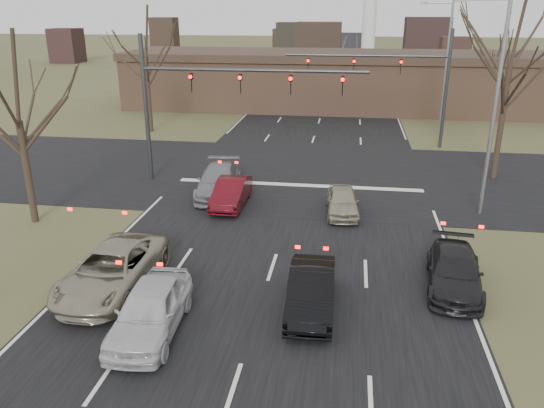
{
  "coord_description": "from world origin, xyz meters",
  "views": [
    {
      "loc": [
        2.63,
        -14.8,
        9.24
      ],
      "look_at": [
        -0.23,
        4.52,
        2.0
      ],
      "focal_mm": 35.0,
      "sensor_mm": 36.0,
      "label": 1
    }
  ],
  "objects": [
    {
      "name": "ground",
      "position": [
        0.0,
        0.0,
        0.0
      ],
      "size": [
        360.0,
        360.0,
        0.0
      ],
      "primitive_type": "plane",
      "color": "#434B28",
      "rests_on": "ground"
    },
    {
      "name": "road_main",
      "position": [
        0.0,
        60.0,
        0.01
      ],
      "size": [
        14.0,
        300.0,
        0.02
      ],
      "primitive_type": "cube",
      "color": "black",
      "rests_on": "ground"
    },
    {
      "name": "road_cross",
      "position": [
        0.0,
        15.0,
        0.01
      ],
      "size": [
        200.0,
        14.0,
        0.02
      ],
      "primitive_type": "cube",
      "color": "black",
      "rests_on": "ground"
    },
    {
      "name": "building",
      "position": [
        2.0,
        38.0,
        2.67
      ],
      "size": [
        42.4,
        10.4,
        5.3
      ],
      "color": "brown",
      "rests_on": "ground"
    },
    {
      "name": "mast_arm_near",
      "position": [
        -5.23,
        13.0,
        5.07
      ],
      "size": [
        12.12,
        0.24,
        8.0
      ],
      "color": "#383A3D",
      "rests_on": "ground"
    },
    {
      "name": "mast_arm_far",
      "position": [
        6.18,
        23.0,
        5.02
      ],
      "size": [
        11.12,
        0.24,
        8.0
      ],
      "color": "#383A3D",
      "rests_on": "ground"
    },
    {
      "name": "streetlight_right_near",
      "position": [
        8.82,
        10.0,
        5.59
      ],
      "size": [
        2.34,
        0.25,
        10.0
      ],
      "color": "gray",
      "rests_on": "ground"
    },
    {
      "name": "streetlight_right_far",
      "position": [
        9.32,
        27.0,
        5.59
      ],
      "size": [
        2.34,
        0.25,
        10.0
      ],
      "color": "gray",
      "rests_on": "ground"
    },
    {
      "name": "tree_right_near",
      "position": [
        11.0,
        16.0,
        8.9
      ],
      "size": [
        6.9,
        6.9,
        11.5
      ],
      "color": "black",
      "rests_on": "ground"
    },
    {
      "name": "tree_left_near",
      "position": [
        -11.5,
        6.0,
        6.57
      ],
      "size": [
        5.1,
        5.1,
        8.5
      ],
      "color": "black",
      "rests_on": "ground"
    },
    {
      "name": "tree_left_far",
      "position": [
        -13.0,
        25.0,
        7.34
      ],
      "size": [
        5.7,
        5.7,
        9.5
      ],
      "color": "black",
      "rests_on": "ground"
    },
    {
      "name": "tree_right_far",
      "position": [
        15.0,
        35.0,
        6.96
      ],
      "size": [
        5.4,
        5.4,
        9.0
      ],
      "color": "black",
      "rests_on": "ground"
    },
    {
      "name": "car_silver_suv",
      "position": [
        -5.24,
        0.58,
        0.75
      ],
      "size": [
        2.6,
        5.44,
        1.5
      ],
      "primitive_type": "imported",
      "rotation": [
        0.0,
        0.0,
        -0.02
      ],
      "color": "#9C957E",
      "rests_on": "ground"
    },
    {
      "name": "car_white_sedan",
      "position": [
        -3.0,
        -1.71,
        0.75
      ],
      "size": [
        1.99,
        4.51,
        1.51
      ],
      "primitive_type": "imported",
      "rotation": [
        0.0,
        0.0,
        0.05
      ],
      "color": "silver",
      "rests_on": "ground"
    },
    {
      "name": "car_black_hatch",
      "position": [
        1.67,
        0.26,
        0.69
      ],
      "size": [
        1.55,
        4.21,
        1.37
      ],
      "primitive_type": "imported",
      "rotation": [
        0.0,
        0.0,
        0.02
      ],
      "color": "black",
      "rests_on": "ground"
    },
    {
      "name": "car_charcoal_sedan",
      "position": [
        6.5,
        2.4,
        0.64
      ],
      "size": [
        2.27,
        4.58,
        1.28
      ],
      "primitive_type": "imported",
      "rotation": [
        0.0,
        0.0,
        -0.11
      ],
      "color": "black",
      "rests_on": "ground"
    },
    {
      "name": "car_grey_ahead",
      "position": [
        -4.0,
        10.9,
        0.74
      ],
      "size": [
        2.64,
        5.31,
        1.48
      ],
      "primitive_type": "imported",
      "rotation": [
        0.0,
        0.0,
        0.11
      ],
      "color": "gray",
      "rests_on": "ground"
    },
    {
      "name": "car_red_ahead",
      "position": [
        -3.0,
        9.37,
        0.67
      ],
      "size": [
        1.42,
        4.06,
        1.34
      ],
      "primitive_type": "imported",
      "rotation": [
        0.0,
        0.0,
        0.0
      ],
      "color": "#4B0A12",
      "rests_on": "ground"
    },
    {
      "name": "car_silver_ahead",
      "position": [
        2.47,
        9.04,
        0.63
      ],
      "size": [
        1.76,
        3.79,
        1.26
      ],
      "primitive_type": "imported",
      "rotation": [
        0.0,
        0.0,
        0.08
      ],
      "color": "#A09C81",
      "rests_on": "ground"
    }
  ]
}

